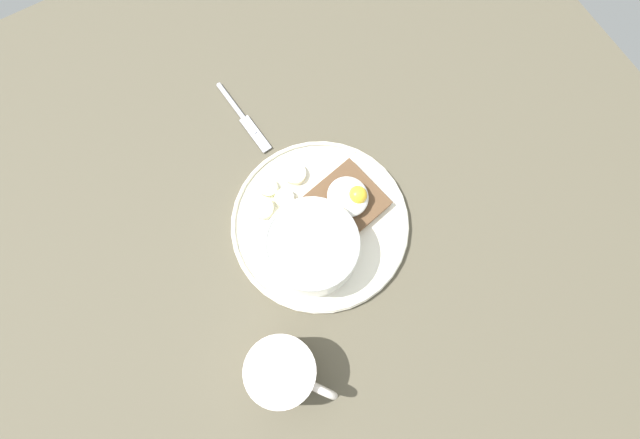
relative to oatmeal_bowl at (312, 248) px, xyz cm
name	(u,v)px	position (x,y,z in cm)	size (l,w,h in cm)	color
ground_plane	(320,227)	(3.41, -3.29, -5.25)	(120.00, 120.00, 2.00)	brown
plate	(320,224)	(3.41, -3.29, -3.45)	(26.97, 26.97, 1.60)	silver
oatmeal_bowl	(312,248)	(0.00, 0.00, 0.00)	(13.38, 13.38, 6.71)	white
toast_slice	(347,201)	(4.17, -8.47, -2.38)	(11.39, 11.39, 1.56)	brown
poached_egg	(349,196)	(4.12, -8.67, -0.19)	(6.39, 6.04, 3.66)	white
banana_slice_front	(295,174)	(12.05, -3.80, -2.66)	(4.56, 4.55, 1.24)	#F7F0C4
banana_slice_left	(284,199)	(9.31, -0.43, -2.54)	(4.16, 4.17, 1.48)	#F4EEC0
banana_slice_back	(263,208)	(9.55, 3.11, -2.54)	(4.56, 4.53, 1.55)	beige
banana_slice_right	(268,188)	(12.09, 0.82, -2.63)	(3.59, 3.51, 1.41)	beige
coffee_mug	(283,372)	(-12.71, 11.68, 0.20)	(11.39, 9.71, 8.67)	white
knife	(243,117)	(25.43, -1.49, -3.85)	(14.66, 2.61, 0.80)	silver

